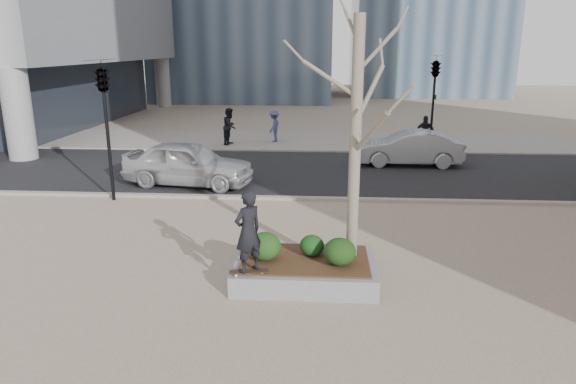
# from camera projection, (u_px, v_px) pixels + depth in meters

# --- Properties ---
(ground) EXTENTS (120.00, 120.00, 0.00)m
(ground) POSITION_uv_depth(u_px,v_px,m) (259.00, 278.00, 11.17)
(ground) COLOR gray
(ground) RESTS_ON ground
(street) EXTENTS (60.00, 8.00, 0.02)m
(street) POSITION_uv_depth(u_px,v_px,m) (289.00, 171.00, 20.77)
(street) COLOR black
(street) RESTS_ON ground
(far_sidewalk) EXTENTS (60.00, 6.00, 0.02)m
(far_sidewalk) POSITION_uv_depth(u_px,v_px,m) (298.00, 141.00, 27.49)
(far_sidewalk) COLOR gray
(far_sidewalk) RESTS_ON ground
(planter) EXTENTS (3.00, 2.00, 0.45)m
(planter) POSITION_uv_depth(u_px,v_px,m) (305.00, 270.00, 11.05)
(planter) COLOR gray
(planter) RESTS_ON ground
(planter_mulch) EXTENTS (2.70, 1.70, 0.04)m
(planter_mulch) POSITION_uv_depth(u_px,v_px,m) (305.00, 260.00, 10.98)
(planter_mulch) COLOR #382314
(planter_mulch) RESTS_ON planter
(sycamore_tree) EXTENTS (2.80, 2.80, 6.60)m
(sycamore_tree) POSITION_uv_depth(u_px,v_px,m) (357.00, 102.00, 10.30)
(sycamore_tree) COLOR gray
(sycamore_tree) RESTS_ON planter_mulch
(shrub_left) EXTENTS (0.71, 0.71, 0.60)m
(shrub_left) POSITION_uv_depth(u_px,v_px,m) (264.00, 246.00, 10.85)
(shrub_left) COLOR #183711
(shrub_left) RESTS_ON planter_mulch
(shrub_middle) EXTENTS (0.53, 0.53, 0.45)m
(shrub_middle) POSITION_uv_depth(u_px,v_px,m) (312.00, 245.00, 11.10)
(shrub_middle) COLOR #103311
(shrub_middle) RESTS_ON planter_mulch
(shrub_right) EXTENTS (0.68, 0.68, 0.57)m
(shrub_right) POSITION_uv_depth(u_px,v_px,m) (340.00, 252.00, 10.59)
(shrub_right) COLOR black
(shrub_right) RESTS_ON planter_mulch
(skateboard) EXTENTS (0.80, 0.34, 0.08)m
(skateboard) POSITION_uv_depth(u_px,v_px,m) (249.00, 273.00, 10.31)
(skateboard) COLOR black
(skateboard) RESTS_ON planter
(skateboarder) EXTENTS (0.72, 0.72, 1.68)m
(skateboarder) POSITION_uv_depth(u_px,v_px,m) (248.00, 232.00, 10.07)
(skateboarder) COLOR black
(skateboarder) RESTS_ON skateboard
(police_car) EXTENTS (4.92, 2.61, 1.59)m
(police_car) POSITION_uv_depth(u_px,v_px,m) (188.00, 163.00, 18.46)
(police_car) COLOR #BAB9BE
(police_car) RESTS_ON street
(car_silver) EXTENTS (4.44, 1.63, 1.45)m
(car_silver) POSITION_uv_depth(u_px,v_px,m) (409.00, 148.00, 21.60)
(car_silver) COLOR #989B9F
(car_silver) RESTS_ON street
(pedestrian_a) EXTENTS (0.87, 1.02, 1.85)m
(pedestrian_a) POSITION_uv_depth(u_px,v_px,m) (230.00, 126.00, 26.16)
(pedestrian_a) COLOR black
(pedestrian_a) RESTS_ON far_sidewalk
(pedestrian_b) EXTENTS (0.85, 1.19, 1.66)m
(pedestrian_b) POSITION_uv_depth(u_px,v_px,m) (274.00, 126.00, 26.87)
(pedestrian_b) COLOR #414775
(pedestrian_b) RESTS_ON far_sidewalk
(pedestrian_c) EXTENTS (1.03, 0.60, 1.65)m
(pedestrian_c) POSITION_uv_depth(u_px,v_px,m) (425.00, 133.00, 24.79)
(pedestrian_c) COLOR black
(pedestrian_c) RESTS_ON far_sidewalk
(traffic_light_near) EXTENTS (0.60, 2.48, 4.50)m
(traffic_light_near) POSITION_uv_depth(u_px,v_px,m) (107.00, 132.00, 16.29)
(traffic_light_near) COLOR black
(traffic_light_near) RESTS_ON ground
(traffic_light_far) EXTENTS (0.60, 2.48, 4.50)m
(traffic_light_far) POSITION_uv_depth(u_px,v_px,m) (433.00, 104.00, 24.15)
(traffic_light_far) COLOR black
(traffic_light_far) RESTS_ON ground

